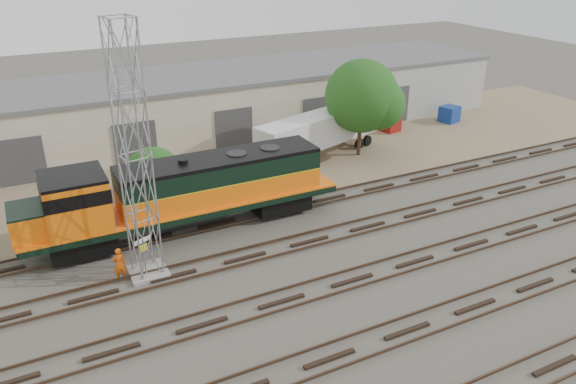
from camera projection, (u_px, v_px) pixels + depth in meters
name	position (u px, v px, depth m)	size (l,w,h in m)	color
ground	(323.00, 254.00, 31.01)	(140.00, 140.00, 0.00)	#47423A
dirt_strip	(225.00, 165.00, 43.19)	(80.00, 16.00, 0.02)	#726047
tracks	(352.00, 280.00, 28.55)	(80.00, 20.40, 0.28)	black
warehouse	(191.00, 106.00, 48.58)	(58.40, 10.40, 5.30)	beige
locomotive	(180.00, 193.00, 32.33)	(18.58, 3.26, 4.47)	black
signal_tower	(135.00, 161.00, 26.65)	(1.91, 1.91, 12.92)	gray
sign_post	(143.00, 250.00, 28.25)	(0.89, 0.44, 2.34)	gray
worker	(119.00, 264.00, 28.40)	(0.66, 0.43, 1.82)	#EF570D
semi_trailer	(321.00, 130.00, 43.81)	(11.67, 5.66, 3.54)	silver
dumpster_blue	(449.00, 114.00, 52.89)	(1.60, 1.50, 1.50)	navy
dumpster_red	(390.00, 124.00, 50.36)	(1.50, 1.40, 1.40)	maroon
tree_mid	(157.00, 177.00, 36.86)	(4.03, 3.84, 3.84)	#382619
tree_east	(366.00, 98.00, 43.17)	(5.96, 5.67, 7.66)	#382619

